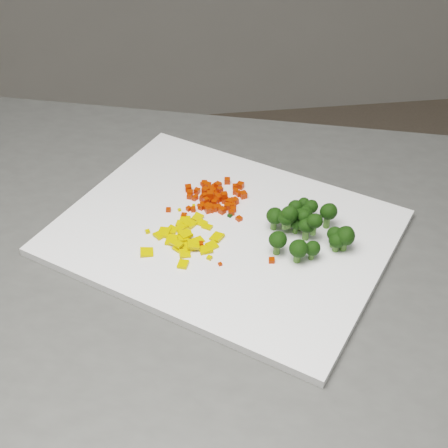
{
  "coord_description": "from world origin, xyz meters",
  "views": [
    {
      "loc": [
        -0.43,
        -0.68,
        1.53
      ],
      "look_at": [
        -0.34,
        0.04,
        0.92
      ],
      "focal_mm": 50.0,
      "sensor_mm": 36.0,
      "label": 1
    }
  ],
  "objects": [
    {
      "name": "carrot_cube_25",
      "position": [
        -0.35,
        0.15,
        0.92
      ],
      "size": [
        0.01,
        0.01,
        0.01
      ],
      "primitive_type": "cube",
      "rotation": [
        0.0,
        0.0,
        2.65
      ],
      "color": "red",
      "rests_on": "carrot_pile"
    },
    {
      "name": "broccoli_floret_18",
      "position": [
        -0.22,
        -0.04,
        0.93
      ],
      "size": [
        0.03,
        0.03,
        0.03
      ],
      "primitive_type": null,
      "color": "black",
      "rests_on": "broccoli_pile"
    },
    {
      "name": "broccoli_floret_3",
      "position": [
        -0.17,
        -0.02,
        0.93
      ],
      "size": [
        0.04,
        0.04,
        0.04
      ],
      "primitive_type": null,
      "color": "black",
      "rests_on": "broccoli_pile"
    },
    {
      "name": "carrot_cube_37",
      "position": [
        -0.36,
        0.13,
        0.93
      ],
      "size": [
        0.01,
        0.01,
        0.01
      ],
      "primitive_type": "cube",
      "rotation": [
        0.0,
        0.0,
        0.69
      ],
      "color": "red",
      "rests_on": "carrot_pile"
    },
    {
      "name": "carrot_cube_44",
      "position": [
        -0.35,
        0.11,
        0.92
      ],
      "size": [
        0.01,
        0.01,
        0.01
      ],
      "primitive_type": "cube",
      "rotation": [
        0.0,
        0.0,
        2.82
      ],
      "color": "red",
      "rests_on": "carrot_pile"
    },
    {
      "name": "broccoli_floret_5",
      "position": [
        -0.18,
        -0.03,
        0.93
      ],
      "size": [
        0.03,
        0.03,
        0.03
      ],
      "primitive_type": null,
      "color": "black",
      "rests_on": "broccoli_pile"
    },
    {
      "name": "carrot_cube_46",
      "position": [
        -0.3,
        0.15,
        0.92
      ],
      "size": [
        0.01,
        0.01,
        0.01
      ],
      "primitive_type": "cube",
      "rotation": [
        0.0,
        0.0,
        2.56
      ],
      "color": "red",
      "rests_on": "carrot_pile"
    },
    {
      "name": "carrot_cube_20",
      "position": [
        -0.32,
        0.1,
        0.92
      ],
      "size": [
        0.01,
        0.01,
        0.01
      ],
      "primitive_type": "cube",
      "rotation": [
        0.0,
        0.0,
        1.09
      ],
      "color": "red",
      "rests_on": "carrot_pile"
    },
    {
      "name": "broccoli_floret_11",
      "position": [
        -0.22,
        0.01,
        0.93
      ],
      "size": [
        0.04,
        0.04,
        0.04
      ],
      "primitive_type": null,
      "color": "black",
      "rests_on": "broccoli_pile"
    },
    {
      "name": "pepper_chunk_4",
      "position": [
        -0.38,
        0.02,
        0.91
      ],
      "size": [
        0.02,
        0.02,
        0.01
      ],
      "primitive_type": "cube",
      "rotation": [
        0.07,
        -0.1,
        2.06
      ],
      "color": "#DBA60B",
      "rests_on": "pepper_pile"
    },
    {
      "name": "broccoli_floret_6",
      "position": [
        -0.18,
        -0.02,
        0.93
      ],
      "size": [
        0.03,
        0.03,
        0.03
      ],
      "primitive_type": null,
      "color": "black",
      "rests_on": "broccoli_pile"
    },
    {
      "name": "carrot_cube_24",
      "position": [
        -0.39,
        0.1,
        0.92
      ],
      "size": [
        0.01,
        0.01,
        0.01
      ],
      "primitive_type": "cube",
      "rotation": [
        0.0,
        0.0,
        0.64
      ],
      "color": "red",
      "rests_on": "carrot_pile"
    },
    {
      "name": "carrot_cube_7",
      "position": [
        -0.36,
        0.16,
        0.92
      ],
      "size": [
        0.01,
        0.01,
        0.01
      ],
      "primitive_type": "cube",
      "rotation": [
        0.0,
        0.0,
        2.2
      ],
      "color": "red",
      "rests_on": "carrot_pile"
    },
    {
      "name": "pepper_chunk_27",
      "position": [
        -0.4,
        0.05,
        0.91
      ],
      "size": [
        0.02,
        0.02,
        0.01
      ],
      "primitive_type": "cube",
      "rotation": [
        -0.05,
        0.06,
        2.2
      ],
      "color": "#DBA60B",
      "rests_on": "pepper_pile"
    },
    {
      "name": "carrot_cube_4",
      "position": [
        -0.34,
        0.11,
        0.92
      ],
      "size": [
        0.01,
        0.01,
        0.01
      ],
      "primitive_type": "cube",
      "rotation": [
        0.0,
        0.0,
        0.45
      ],
      "color": "red",
      "rests_on": "carrot_pile"
    },
    {
      "name": "pepper_chunk_11",
      "position": [
        -0.41,
        0.01,
        0.92
      ],
      "size": [
        0.02,
        0.02,
        0.01
      ],
      "primitive_type": "cube",
      "rotation": [
        -0.14,
        0.1,
        2.26
      ],
      "color": "#DBA60B",
      "rests_on": "pepper_pile"
    },
    {
      "name": "carrot_cube_16",
      "position": [
        -0.37,
        0.14,
        0.92
      ],
      "size": [
        0.01,
        0.01,
        0.01
      ],
      "primitive_type": "cube",
      "rotation": [
        0.0,
        0.0,
        2.58
      ],
      "color": "red",
      "rests_on": "carrot_pile"
    },
    {
      "name": "broccoli_floret_15",
      "position": [
        -0.24,
        -0.04,
        0.93
      ],
      "size": [
        0.04,
        0.04,
        0.04
      ],
      "primitive_type": null,
      "color": "black",
      "rests_on": "broccoli_pile"
    },
    {
      "name": "carrot_cube_17",
      "position": [
        -0.38,
        0.15,
        0.92
      ],
      "size": [
        0.01,
        0.01,
        0.01
      ],
      "primitive_type": "cube",
      "rotation": [
        0.0,
        0.0,
        1.61
      ],
      "color": "red",
      "rests_on": "carrot_pile"
    },
    {
      "name": "carrot_cube_9",
      "position": [
        -0.37,
        0.1,
        0.92
      ],
      "size": [
        0.01,
        0.01,
        0.01
      ],
      "primitive_type": "cube",
      "rotation": [
        0.0,
        0.0,
        0.94
      ],
      "color": "red",
      "rests_on": "carrot_pile"
    },
    {
      "name": "carrot_cube_35",
      "position": [
        -0.34,
        0.15,
        0.92
      ],
      "size": [
        0.01,
        0.01,
        0.01
      ],
      "primitive_type": "cube",
      "rotation": [
        0.0,
        0.0,
        0.75
      ],
      "color": "red",
      "rests_on": "carrot_pile"
    },
    {
      "name": "broccoli_floret_10",
      "position": [
        -0.24,
        0.04,
        0.93
      ],
      "size": [
        0.02,
        0.02,
        0.03
      ],
      "primitive_type": null,
      "color": "black",
      "rests_on": "broccoli_pile"
    },
    {
      "name": "stray_bit_2",
      "position": [
        -0.35,
        0.15,
        0.91
      ],
      "size": [
        0.01,
        0.01,
        0.0
      ],
      "primitive_type": "cube",
      "rotation": [
        0.0,
        0.0,
        0.8
      ],
      "color": "#DBA60B",
      "rests_on": "cutting_board"
    },
    {
      "name": "carrot_cube_41",
      "position": [
        -0.33,
        0.11,
        0.93
      ],
      "size": [
        0.01,
        0.01,
        0.01
      ],
      "primitive_type": "cube",
      "rotation": [
        0.0,
        0.0,
        1.66
      ],
      "color": "red",
      "rests_on": "carrot_pile"
    },
    {
      "name": "broccoli_floret_0",
      "position": [
        -0.23,
        0.02,
        0.93
      ],
      "size": [
        0.03,
        0.03,
        0.03
      ],
      "primitive_type": null,
      "color": "black",
      "rests_on": "broccoli_pile"
    },
    {
      "name": "carrot_cube_43",
      "position": [
        -0.33,
        0.14,
        0.93
      ],
      "size": [
        0.01,
        0.01,
        0.01
      ],
      "primitive_type": "cube",
      "rotation": [
        0.0,
        0.0,
        0.78
      ],
      "color": "red",
      "rests_on": "carrot_pile"
    },
    {
      "name": "pepper_chunk_12",
      "position": [
        -0.39,
        0.06,
        0.92
      ],
      "size": [
        0.02,
        0.02,
        0.01
      ],
      "primitive_type": "cube",
      "rotation": [
        -0.11,
        0.05,
        1.75
      ],
      "color": "#DBA60B",
      "rests_on": "pepper_pile"
    },
    {
      "name": "pepper_chunk_20",
      "position": [
        -0.37,
        -0.0,
        0.91
      ],
      "size": [
        0.02,
        0.02,
        0.01
      ],
      "primitive_type": "cube",
      "rotation": [
        -0.13,
        -0.11,
        0.14
      ],
      "color": "#DBA60B",
      "rests_on": "pepper_pile"
    },
    {
      "name": "broccoli_floret_19",
      "position": [
        -0.26,
        0.04,
        0.93
      ],
      "size": [
        0.04,
        0.04,
        0.04
      ],
      "primitive_type": null,
      "color": "black",
      "rests_on": "broccoli_pile"
    },
    {
      "name": "broccoli_floret_14",
      "position": [
        -0.21,
        0.07,
        0.93
      ],
      "size": [
        0.02,
        0.02,
        0.03
      ],
      "primitive_type": null,
      "color": "black",
      "rests_on": "broccoli_pile"
    },
    {
      "name": "carrot_cube_34",
      "position": [
        -0.38,
        0.13,
        0.92
      ],
      "size": [
        0.01,
        0.01,
        0.01
      ],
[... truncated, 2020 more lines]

